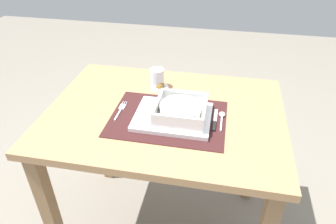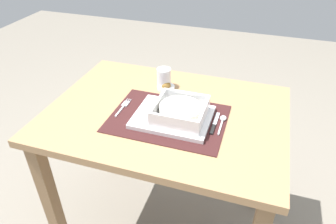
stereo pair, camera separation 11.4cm
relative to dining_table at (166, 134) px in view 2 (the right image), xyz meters
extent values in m
cube|color=#A37A51|center=(0.00, 0.00, 0.10)|extent=(0.91, 0.67, 0.03)
cube|color=olive|center=(-0.40, -0.29, -0.26)|extent=(0.05, 0.05, 0.68)
cube|color=olive|center=(-0.40, 0.29, -0.26)|extent=(0.05, 0.05, 0.68)
cube|color=olive|center=(0.40, 0.29, -0.26)|extent=(0.05, 0.05, 0.68)
cube|color=#381919|center=(0.02, -0.05, 0.11)|extent=(0.42, 0.31, 0.00)
cube|color=white|center=(0.04, -0.05, 0.12)|extent=(0.28, 0.22, 0.02)
cube|color=white|center=(0.07, -0.05, 0.14)|extent=(0.18, 0.18, 0.01)
cube|color=white|center=(-0.02, -0.05, 0.17)|extent=(0.01, 0.18, 0.05)
cube|color=white|center=(0.16, -0.05, 0.17)|extent=(0.01, 0.18, 0.05)
cube|color=white|center=(0.07, -0.13, 0.17)|extent=(0.16, 0.01, 0.05)
cube|color=white|center=(0.07, 0.04, 0.17)|extent=(0.16, 0.01, 0.05)
cylinder|color=silver|center=(0.07, -0.05, 0.16)|extent=(0.15, 0.15, 0.04)
cube|color=silver|center=(-0.17, -0.07, 0.12)|extent=(0.01, 0.07, 0.00)
cube|color=silver|center=(-0.17, -0.01, 0.12)|extent=(0.02, 0.04, 0.00)
cylinder|color=silver|center=(-0.17, 0.02, 0.12)|extent=(0.00, 0.02, 0.00)
cylinder|color=silver|center=(-0.17, 0.02, 0.12)|extent=(0.00, 0.02, 0.00)
cylinder|color=silver|center=(-0.16, 0.02, 0.12)|extent=(0.00, 0.02, 0.00)
cube|color=silver|center=(0.22, -0.05, 0.12)|extent=(0.01, 0.08, 0.00)
ellipsoid|color=silver|center=(0.22, 0.01, 0.12)|extent=(0.02, 0.03, 0.01)
cube|color=black|center=(0.19, -0.07, 0.12)|extent=(0.01, 0.06, 0.01)
cube|color=silver|center=(0.19, 0.00, 0.12)|extent=(0.01, 0.08, 0.00)
cylinder|color=white|center=(-0.07, 0.18, 0.15)|extent=(0.06, 0.06, 0.08)
cylinder|color=#C64C1E|center=(-0.07, 0.18, 0.13)|extent=(0.05, 0.05, 0.03)
cylinder|color=white|center=(-0.05, 0.16, 0.12)|extent=(0.08, 0.08, 0.01)
sphere|color=olive|center=(-0.05, 0.16, 0.13)|extent=(0.04, 0.04, 0.04)
camera|label=1|loc=(0.20, -0.97, 0.78)|focal=33.22mm
camera|label=2|loc=(0.31, -0.94, 0.78)|focal=33.22mm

